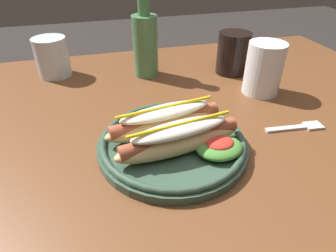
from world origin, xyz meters
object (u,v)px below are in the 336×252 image
(soda_cup, at_px, (233,53))
(extra_cup, at_px, (264,69))
(water_cup, at_px, (52,57))
(fork, at_px, (299,127))
(hot_dog_plate, at_px, (174,137))
(glass_bottle, at_px, (145,42))

(soda_cup, xyz_separation_m, extra_cup, (0.01, -0.13, 0.01))
(soda_cup, bearing_deg, water_cup, 166.89)
(fork, relative_size, soda_cup, 1.09)
(hot_dog_plate, height_order, extra_cup, extra_cup)
(fork, bearing_deg, water_cup, 145.65)
(soda_cup, distance_m, extra_cup, 0.13)
(soda_cup, xyz_separation_m, glass_bottle, (-0.23, 0.05, 0.04))
(hot_dog_plate, height_order, soda_cup, soda_cup)
(soda_cup, height_order, extra_cup, extra_cup)
(hot_dog_plate, height_order, fork, hot_dog_plate)
(soda_cup, distance_m, water_cup, 0.49)
(water_cup, relative_size, extra_cup, 0.84)
(hot_dog_plate, bearing_deg, fork, -0.80)
(hot_dog_plate, distance_m, soda_cup, 0.39)
(fork, distance_m, glass_bottle, 0.43)
(water_cup, height_order, extra_cup, extra_cup)
(hot_dog_plate, relative_size, glass_bottle, 1.11)
(hot_dog_plate, xyz_separation_m, glass_bottle, (0.02, 0.34, 0.07))
(extra_cup, height_order, glass_bottle, glass_bottle)
(hot_dog_plate, xyz_separation_m, soda_cup, (0.26, 0.29, 0.03))
(water_cup, relative_size, glass_bottle, 0.43)
(fork, distance_m, extra_cup, 0.17)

